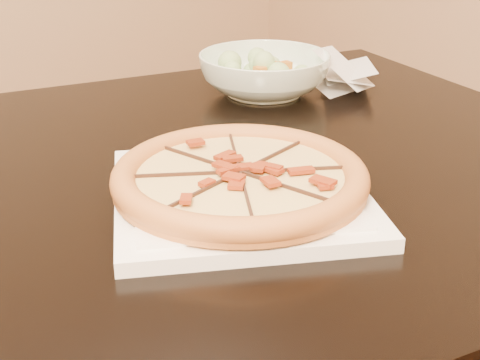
{
  "coord_description": "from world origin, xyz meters",
  "views": [
    {
      "loc": [
        -0.11,
        -0.96,
        1.11
      ],
      "look_at": [
        0.3,
        -0.34,
        0.78
      ],
      "focal_mm": 50.0,
      "sensor_mm": 36.0,
      "label": 1
    }
  ],
  "objects_px": {
    "pizza": "(240,177)",
    "dining_table": "(112,244)",
    "plate": "(240,194)",
    "salad_bowl": "(264,74)"
  },
  "relations": [
    {
      "from": "pizza",
      "to": "dining_table",
      "type": "bearing_deg",
      "value": 127.66
    },
    {
      "from": "plate",
      "to": "pizza",
      "type": "bearing_deg",
      "value": -170.1
    },
    {
      "from": "plate",
      "to": "salad_bowl",
      "type": "xyz_separation_m",
      "value": [
        0.28,
        0.36,
        0.03
      ]
    },
    {
      "from": "salad_bowl",
      "to": "dining_table",
      "type": "bearing_deg",
      "value": -152.24
    },
    {
      "from": "dining_table",
      "to": "plate",
      "type": "relative_size",
      "value": 3.98
    },
    {
      "from": "plate",
      "to": "pizza",
      "type": "xyz_separation_m",
      "value": [
        -0.0,
        -0.0,
        0.02
      ]
    },
    {
      "from": "pizza",
      "to": "salad_bowl",
      "type": "relative_size",
      "value": 1.31
    },
    {
      "from": "dining_table",
      "to": "salad_bowl",
      "type": "height_order",
      "value": "salad_bowl"
    },
    {
      "from": "pizza",
      "to": "salad_bowl",
      "type": "distance_m",
      "value": 0.46
    },
    {
      "from": "plate",
      "to": "salad_bowl",
      "type": "bearing_deg",
      "value": 51.45
    }
  ]
}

